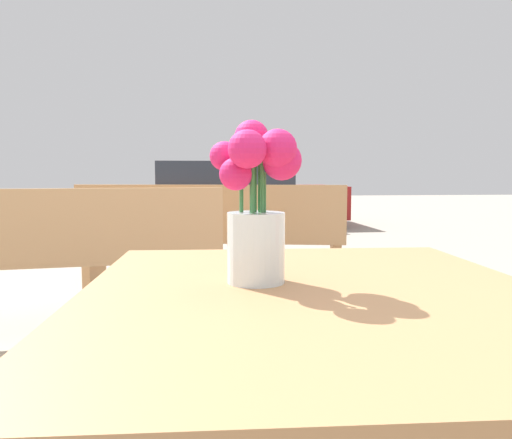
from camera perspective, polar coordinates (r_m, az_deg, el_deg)
name	(u,v)px	position (r m, az deg, el deg)	size (l,w,h in m)	color
table_front	(315,351)	(0.88, 6.77, -14.68)	(0.82, 0.94, 0.73)	#9E7047
flower_vase	(258,205)	(0.87, 0.19, 1.68)	(0.16, 0.15, 0.29)	silver
bench_near	(210,235)	(3.67, -5.23, -1.83)	(1.99, 0.73, 0.85)	tan
bench_middle	(55,257)	(2.95, -21.96, -4.01)	(1.86, 0.58, 0.85)	tan
parked_car	(223,195)	(9.05, -3.76, 2.85)	(4.24, 1.97, 1.14)	maroon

